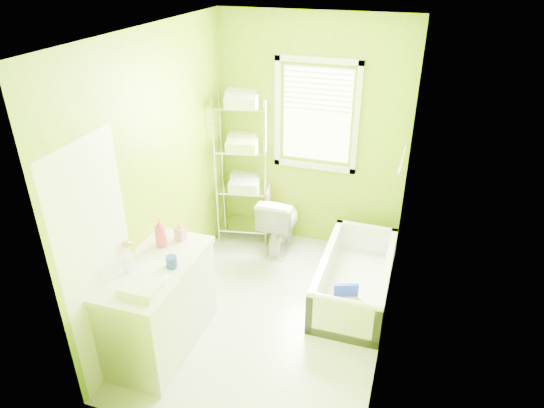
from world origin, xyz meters
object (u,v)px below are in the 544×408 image
(bathtub, at_px, (354,284))
(toilet, at_px, (280,221))
(wire_shelf_unit, at_px, (244,153))
(vanity, at_px, (159,304))

(bathtub, distance_m, toilet, 1.18)
(wire_shelf_unit, bearing_deg, vanity, -91.62)
(toilet, xyz_separation_m, vanity, (-0.52, -1.82, 0.10))
(bathtub, distance_m, vanity, 1.93)
(toilet, relative_size, wire_shelf_unit, 0.40)
(vanity, bearing_deg, bathtub, 38.49)
(toilet, bearing_deg, wire_shelf_unit, -15.51)
(vanity, distance_m, wire_shelf_unit, 2.05)
(toilet, bearing_deg, vanity, 73.54)
(bathtub, bearing_deg, toilet, 146.89)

